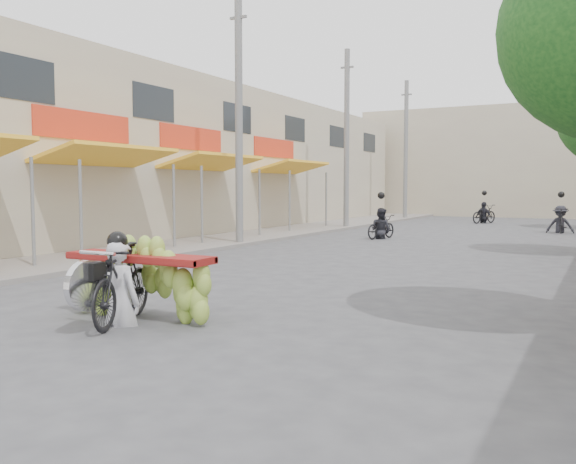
# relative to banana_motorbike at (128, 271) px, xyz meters

# --- Properties ---
(ground) EXTENTS (120.00, 120.00, 0.00)m
(ground) POSITION_rel_banana_motorbike_xyz_m (0.78, -1.80, -0.71)
(ground) COLOR #4E4E53
(ground) RESTS_ON ground
(sidewalk_left) EXTENTS (4.00, 60.00, 0.12)m
(sidewalk_left) POSITION_rel_banana_motorbike_xyz_m (-6.22, 13.20, -0.65)
(sidewalk_left) COLOR gray
(sidewalk_left) RESTS_ON ground
(shophouse_row_left) EXTENTS (9.77, 40.00, 6.00)m
(shophouse_row_left) POSITION_rel_banana_motorbike_xyz_m (-11.20, 12.18, 2.29)
(shophouse_row_left) COLOR #B9AD92
(shophouse_row_left) RESTS_ON ground
(far_building) EXTENTS (20.00, 6.00, 7.00)m
(far_building) POSITION_rel_banana_motorbike_xyz_m (0.78, 36.20, 2.79)
(far_building) COLOR #B9AD92
(far_building) RESTS_ON ground
(utility_pole_mid) EXTENTS (0.60, 0.24, 8.00)m
(utility_pole_mid) POSITION_rel_banana_motorbike_xyz_m (-4.62, 10.20, 3.31)
(utility_pole_mid) COLOR slate
(utility_pole_mid) RESTS_ON ground
(utility_pole_far) EXTENTS (0.60, 0.24, 8.00)m
(utility_pole_far) POSITION_rel_banana_motorbike_xyz_m (-4.62, 19.20, 3.31)
(utility_pole_far) COLOR slate
(utility_pole_far) RESTS_ON ground
(utility_pole_back) EXTENTS (0.60, 0.24, 8.00)m
(utility_pole_back) POSITION_rel_banana_motorbike_xyz_m (-4.62, 28.20, 3.31)
(utility_pole_back) COLOR slate
(utility_pole_back) RESTS_ON ground
(banana_motorbike) EXTENTS (2.30, 1.96, 2.15)m
(banana_motorbike) POSITION_rel_banana_motorbike_xyz_m (0.00, 0.00, 0.00)
(banana_motorbike) COLOR black
(banana_motorbike) RESTS_ON ground
(bg_motorbike_a) EXTENTS (0.94, 1.63, 1.95)m
(bg_motorbike_a) POSITION_rel_banana_motorbike_xyz_m (-1.46, 14.82, 0.04)
(bg_motorbike_a) COLOR black
(bg_motorbike_a) RESTS_ON ground
(bg_motorbike_b) EXTENTS (1.11, 1.89, 1.95)m
(bg_motorbike_b) POSITION_rel_banana_motorbike_xyz_m (4.16, 20.84, 0.11)
(bg_motorbike_b) COLOR black
(bg_motorbike_b) RESTS_ON ground
(bg_motorbike_c) EXTENTS (1.32, 1.82, 1.95)m
(bg_motorbike_c) POSITION_rel_banana_motorbike_xyz_m (0.13, 26.49, 0.07)
(bg_motorbike_c) COLOR black
(bg_motorbike_c) RESTS_ON ground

